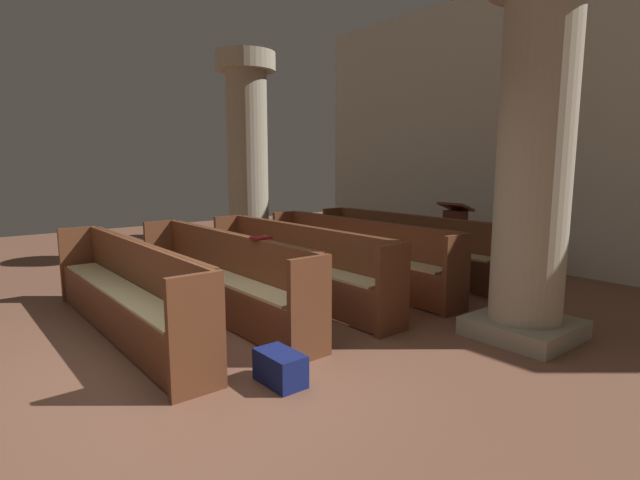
{
  "coord_description": "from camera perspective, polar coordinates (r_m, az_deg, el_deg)",
  "views": [
    {
      "loc": [
        3.76,
        -1.56,
        1.69
      ],
      "look_at": [
        -0.91,
        2.22,
        0.75
      ],
      "focal_mm": 27.62,
      "sensor_mm": 36.0,
      "label": 1
    }
  ],
  "objects": [
    {
      "name": "ground_plane",
      "position": [
        4.41,
        -15.7,
        -14.0
      ],
      "size": [
        19.2,
        19.2,
        0.0
      ],
      "primitive_type": "plane",
      "color": "brown"
    },
    {
      "name": "back_wall",
      "position": [
        8.53,
        25.26,
        11.82
      ],
      "size": [
        10.0,
        0.16,
        4.5
      ],
      "primitive_type": "cube",
      "color": "beige",
      "rests_on": "ground"
    },
    {
      "name": "pew_row_0",
      "position": [
        7.53,
        9.93,
        -0.46
      ],
      "size": [
        3.38,
        0.47,
        0.91
      ],
      "color": "brown",
      "rests_on": "ground"
    },
    {
      "name": "pew_row_1",
      "position": [
        6.79,
        4.17,
        -1.36
      ],
      "size": [
        3.38,
        0.46,
        0.91
      ],
      "color": "brown",
      "rests_on": "ground"
    },
    {
      "name": "pew_row_2",
      "position": [
        6.14,
        -2.91,
        -2.45
      ],
      "size": [
        3.38,
        0.46,
        0.91
      ],
      "color": "brown",
      "rests_on": "ground"
    },
    {
      "name": "pew_row_3",
      "position": [
        5.6,
        -11.51,
        -3.72
      ],
      "size": [
        3.38,
        0.47,
        0.91
      ],
      "color": "brown",
      "rests_on": "ground"
    },
    {
      "name": "pew_row_4",
      "position": [
        5.22,
        -21.68,
        -5.1
      ],
      "size": [
        3.38,
        0.46,
        0.91
      ],
      "color": "brown",
      "rests_on": "ground"
    },
    {
      "name": "pillar_aisle_side",
      "position": [
        5.06,
        23.66,
        9.6
      ],
      "size": [
        0.99,
        0.99,
        3.49
      ],
      "color": "#9F967E",
      "rests_on": "ground"
    },
    {
      "name": "pillar_far_side",
      "position": [
        8.54,
        -8.39,
        9.65
      ],
      "size": [
        0.99,
        0.99,
        3.49
      ],
      "color": "#9F967E",
      "rests_on": "ground"
    },
    {
      "name": "lectern",
      "position": [
        8.14,
        15.29,
        -0.17
      ],
      "size": [
        0.48,
        0.45,
        1.08
      ],
      "color": "#492215",
      "rests_on": "ground"
    },
    {
      "name": "hymn_book",
      "position": [
        5.13,
        -6.86,
        0.25
      ],
      "size": [
        0.15,
        0.19,
        0.03
      ],
      "primitive_type": "cube",
      "color": "maroon",
      "rests_on": "pew_row_3"
    },
    {
      "name": "kneeler_box_navy",
      "position": [
        3.93,
        -4.64,
        -14.54
      ],
      "size": [
        0.42,
        0.24,
        0.25
      ],
      "primitive_type": "cube",
      "color": "navy",
      "rests_on": "ground"
    },
    {
      "name": "kneeler_box_blue",
      "position": [
        6.01,
        21.05,
        -6.71
      ],
      "size": [
        0.37,
        0.26,
        0.27
      ],
      "primitive_type": "cube",
      "color": "navy",
      "rests_on": "ground"
    }
  ]
}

